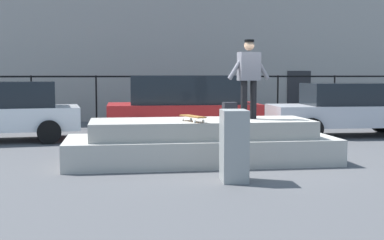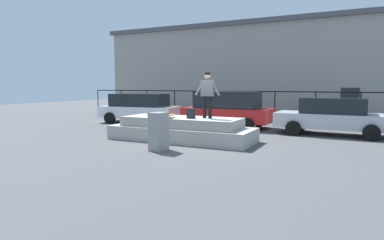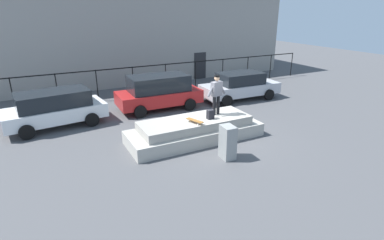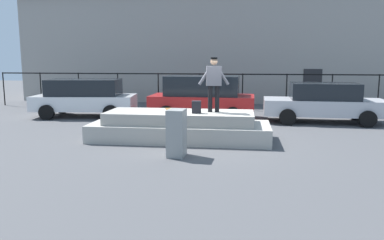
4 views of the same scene
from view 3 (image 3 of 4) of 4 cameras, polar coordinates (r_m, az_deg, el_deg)
ground_plane at (r=13.41m, az=3.68°, el=-2.81°), size 60.00×60.00×0.00m
concrete_ledge at (r=12.82m, az=0.58°, el=-1.88°), size 5.65×2.02×0.91m
skateboarder at (r=12.93m, az=4.57°, el=5.19°), size 0.98×0.32×1.70m
skateboard at (r=12.17m, az=0.51°, el=-0.11°), size 0.46×0.83×0.12m
backpack at (r=12.62m, az=3.42°, el=1.04°), size 0.30×0.22×0.38m
car_white_hatchback_near at (r=15.47m, az=-24.13°, el=2.08°), size 4.58×2.51×1.66m
car_red_hatchback_mid at (r=16.72m, az=-6.17°, el=5.30°), size 4.49×2.29×1.83m
car_silver_sedan_far at (r=18.68m, az=8.89°, el=6.33°), size 4.80×2.18×1.60m
utility_box at (r=11.25m, az=6.63°, el=-4.13°), size 0.47×0.62×1.26m
fence_row at (r=19.72m, az=-7.87°, el=8.48°), size 24.06×0.06×1.82m
warehouse_building at (r=25.51m, az=-13.17°, el=15.20°), size 25.11×8.41×6.42m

